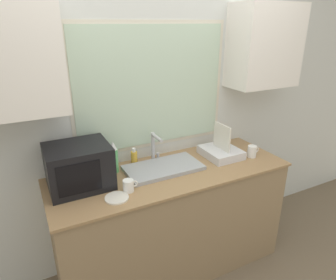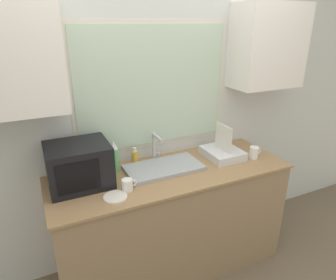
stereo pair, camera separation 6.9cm
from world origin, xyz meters
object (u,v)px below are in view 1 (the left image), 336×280
at_px(microwave, 79,166).
at_px(mug_near_sink, 129,186).
at_px(soap_bottle, 134,157).
at_px(faucet, 155,145).
at_px(spray_bottle, 114,157).
at_px(dish_rack, 221,151).

relative_size(microwave, mug_near_sink, 4.01).
height_order(soap_bottle, mug_near_sink, soap_bottle).
bearing_deg(mug_near_sink, faucet, 44.32).
distance_m(spray_bottle, mug_near_sink, 0.33).
height_order(microwave, soap_bottle, microwave).
bearing_deg(mug_near_sink, dish_rack, 11.30).
bearing_deg(microwave, soap_bottle, 18.21).
bearing_deg(faucet, dish_rack, -17.14).
height_order(faucet, dish_rack, dish_rack).
xyz_separation_m(dish_rack, mug_near_sink, (-0.92, -0.18, -0.00)).
bearing_deg(faucet, microwave, -169.00).
relative_size(soap_bottle, mug_near_sink, 1.31).
distance_m(faucet, dish_rack, 0.59).
relative_size(spray_bottle, mug_near_sink, 2.38).
bearing_deg(dish_rack, soap_bottle, 164.59).
bearing_deg(spray_bottle, mug_near_sink, -90.15).
bearing_deg(spray_bottle, dish_rack, -8.69).
bearing_deg(soap_bottle, mug_near_sink, -116.31).
relative_size(faucet, spray_bottle, 0.97).
xyz_separation_m(faucet, microwave, (-0.64, -0.12, 0.01)).
bearing_deg(spray_bottle, faucet, 4.89).
bearing_deg(faucet, mug_near_sink, -135.68).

